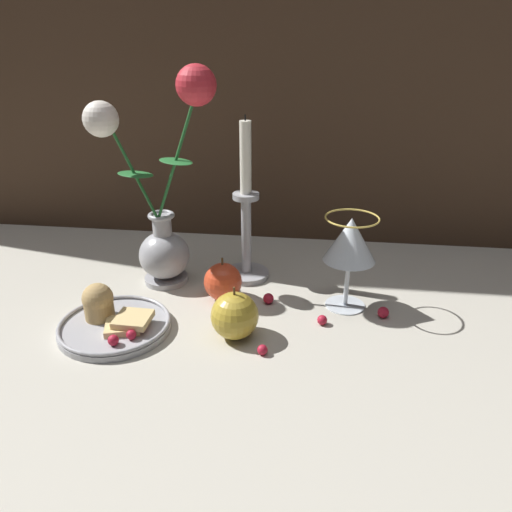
{
  "coord_description": "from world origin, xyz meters",
  "views": [
    {
      "loc": [
        0.1,
        -0.72,
        0.43
      ],
      "look_at": [
        0.01,
        -0.01,
        0.1
      ],
      "focal_mm": 35.0,
      "sensor_mm": 36.0,
      "label": 1
    }
  ],
  "objects_px": {
    "vase": "(161,206)",
    "apple_near_glass": "(235,316)",
    "candlestick": "(246,227)",
    "apple_beside_vase": "(223,282)",
    "wine_glass": "(350,243)",
    "plate_with_pastries": "(112,319)"
  },
  "relations": [
    {
      "from": "plate_with_pastries",
      "to": "candlestick",
      "type": "distance_m",
      "value": 0.29
    },
    {
      "from": "plate_with_pastries",
      "to": "apple_near_glass",
      "type": "height_order",
      "value": "apple_near_glass"
    },
    {
      "from": "vase",
      "to": "candlestick",
      "type": "xyz_separation_m",
      "value": [
        0.14,
        0.04,
        -0.05
      ]
    },
    {
      "from": "plate_with_pastries",
      "to": "apple_beside_vase",
      "type": "relative_size",
      "value": 2.22
    },
    {
      "from": "vase",
      "to": "apple_near_glass",
      "type": "relative_size",
      "value": 4.51
    },
    {
      "from": "plate_with_pastries",
      "to": "wine_glass",
      "type": "distance_m",
      "value": 0.39
    },
    {
      "from": "vase",
      "to": "apple_beside_vase",
      "type": "height_order",
      "value": "vase"
    },
    {
      "from": "plate_with_pastries",
      "to": "apple_near_glass",
      "type": "distance_m",
      "value": 0.19
    },
    {
      "from": "plate_with_pastries",
      "to": "wine_glass",
      "type": "relative_size",
      "value": 1.09
    },
    {
      "from": "vase",
      "to": "wine_glass",
      "type": "height_order",
      "value": "vase"
    },
    {
      "from": "wine_glass",
      "to": "candlestick",
      "type": "bearing_deg",
      "value": 154.09
    },
    {
      "from": "candlestick",
      "to": "apple_beside_vase",
      "type": "xyz_separation_m",
      "value": [
        -0.03,
        -0.09,
        -0.07
      ]
    },
    {
      "from": "candlestick",
      "to": "apple_near_glass",
      "type": "xyz_separation_m",
      "value": [
        0.01,
        -0.2,
        -0.06
      ]
    },
    {
      "from": "plate_with_pastries",
      "to": "apple_beside_vase",
      "type": "height_order",
      "value": "apple_beside_vase"
    },
    {
      "from": "vase",
      "to": "plate_with_pastries",
      "type": "height_order",
      "value": "vase"
    },
    {
      "from": "candlestick",
      "to": "plate_with_pastries",
      "type": "bearing_deg",
      "value": -131.16
    },
    {
      "from": "candlestick",
      "to": "apple_near_glass",
      "type": "distance_m",
      "value": 0.21
    },
    {
      "from": "plate_with_pastries",
      "to": "wine_glass",
      "type": "height_order",
      "value": "wine_glass"
    },
    {
      "from": "apple_near_glass",
      "to": "candlestick",
      "type": "bearing_deg",
      "value": 93.34
    },
    {
      "from": "apple_beside_vase",
      "to": "apple_near_glass",
      "type": "bearing_deg",
      "value": -70.71
    },
    {
      "from": "plate_with_pastries",
      "to": "candlestick",
      "type": "height_order",
      "value": "candlestick"
    },
    {
      "from": "wine_glass",
      "to": "apple_near_glass",
      "type": "xyz_separation_m",
      "value": [
        -0.17,
        -0.12,
        -0.08
      ]
    }
  ]
}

